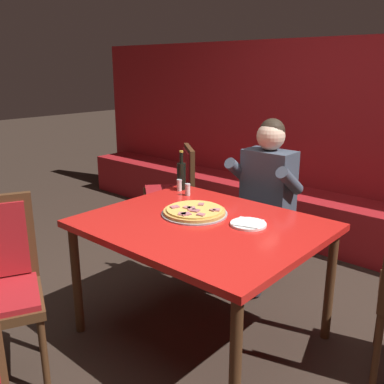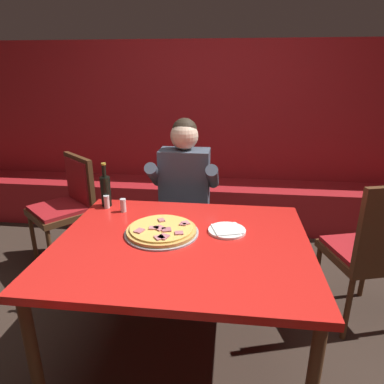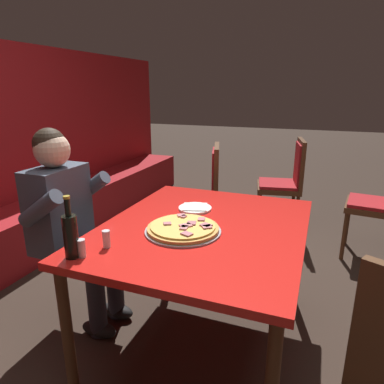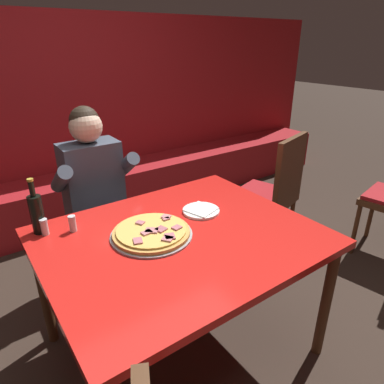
{
  "view_description": "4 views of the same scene",
  "coord_description": "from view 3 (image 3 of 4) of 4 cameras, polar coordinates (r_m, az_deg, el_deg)",
  "views": [
    {
      "loc": [
        1.52,
        -1.81,
        1.64
      ],
      "look_at": [
        -0.25,
        0.2,
        0.85
      ],
      "focal_mm": 40.0,
      "sensor_mm": 36.0,
      "label": 1
    },
    {
      "loc": [
        0.24,
        -1.59,
        1.61
      ],
      "look_at": [
        0.04,
        0.1,
        1.0
      ],
      "focal_mm": 32.0,
      "sensor_mm": 36.0,
      "label": 2
    },
    {
      "loc": [
        -1.69,
        -0.57,
        1.49
      ],
      "look_at": [
        0.12,
        0.12,
        0.9
      ],
      "focal_mm": 32.0,
      "sensor_mm": 36.0,
      "label": 3
    },
    {
      "loc": [
        -0.82,
        -1.24,
        1.65
      ],
      "look_at": [
        0.08,
        0.01,
        0.97
      ],
      "focal_mm": 32.0,
      "sensor_mm": 36.0,
      "label": 4
    }
  ],
  "objects": [
    {
      "name": "pizza",
      "position": [
        1.84,
        -1.48,
        -6.12
      ],
      "size": [
        0.41,
        0.41,
        0.05
      ],
      "color": "#9E9EA3",
      "rests_on": "main_dining_table"
    },
    {
      "name": "shaker_parmesan",
      "position": [
        1.65,
        -17.93,
        -9.05
      ],
      "size": [
        0.04,
        0.04,
        0.09
      ],
      "color": "silver",
      "rests_on": "main_dining_table"
    },
    {
      "name": "diner_seated_blue_shirt",
      "position": [
        2.25,
        -19.49,
        -4.59
      ],
      "size": [
        0.53,
        0.53,
        1.27
      ],
      "color": "black",
      "rests_on": "ground_plane"
    },
    {
      "name": "shaker_black_pepper",
      "position": [
        1.71,
        -14.07,
        -7.73
      ],
      "size": [
        0.04,
        0.04,
        0.09
      ],
      "color": "silver",
      "rests_on": "main_dining_table"
    },
    {
      "name": "dining_chair_near_left",
      "position": [
        3.75,
        15.52,
        2.15
      ],
      "size": [
        0.51,
        0.51,
        1.0
      ],
      "color": "#4C2D19",
      "rests_on": "ground_plane"
    },
    {
      "name": "plate_white_paper",
      "position": [
        2.17,
        0.51,
        -2.68
      ],
      "size": [
        0.21,
        0.21,
        0.02
      ],
      "color": "white",
      "rests_on": "main_dining_table"
    },
    {
      "name": "main_dining_table",
      "position": [
        1.96,
        1.98,
        -7.48
      ],
      "size": [
        1.34,
        1.1,
        0.76
      ],
      "color": "#4C2D19",
      "rests_on": "ground_plane"
    },
    {
      "name": "dining_chair_far_left",
      "position": [
        3.13,
        1.86,
        -0.06
      ],
      "size": [
        0.55,
        0.55,
        1.01
      ],
      "color": "#4C2D19",
      "rests_on": "ground_plane"
    },
    {
      "name": "ground_plane",
      "position": [
        2.33,
        1.8,
        -23.07
      ],
      "size": [
        24.0,
        24.0,
        0.0
      ],
      "primitive_type": "plane",
      "color": "#33261E"
    },
    {
      "name": "beer_bottle",
      "position": [
        1.63,
        -19.58,
        -6.72
      ],
      "size": [
        0.07,
        0.07,
        0.29
      ],
      "color": "black",
      "rests_on": "main_dining_table"
    }
  ]
}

